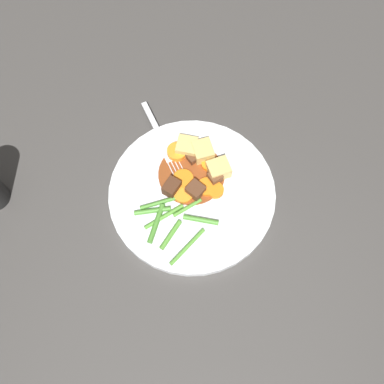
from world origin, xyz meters
The scene contains 25 objects.
ground_plane centered at (0.00, 0.00, 0.00)m, with size 3.00×3.00×0.00m, color #423F3D.
dinner_plate centered at (0.00, 0.00, 0.01)m, with size 0.28×0.28×0.01m, color white.
stew_sauce centered at (0.03, 0.01, 0.01)m, with size 0.12×0.12×0.00m, color brown.
carrot_slice_0 centered at (0.01, -0.04, 0.02)m, with size 0.03×0.03×0.01m, color orange.
carrot_slice_1 centered at (0.01, -0.02, 0.02)m, with size 0.03×0.03×0.01m, color orange.
carrot_slice_2 centered at (0.06, 0.04, 0.02)m, with size 0.03×0.03×0.01m, color orange.
carrot_slice_3 centered at (0.05, -0.02, 0.02)m, with size 0.02×0.02×0.01m, color orange.
carrot_slice_4 centered at (-0.01, 0.01, 0.02)m, with size 0.03×0.03×0.01m, color orange.
carrot_slice_5 centered at (0.02, 0.02, 0.02)m, with size 0.04×0.04×0.01m, color orange.
potato_chunk_0 centered at (0.07, 0.00, 0.03)m, with size 0.04×0.03×0.03m, color #DBBC6B.
potato_chunk_1 centered at (0.05, -0.03, 0.03)m, with size 0.04×0.03×0.02m, color #DBBC6B.
potato_chunk_2 centered at (0.08, 0.03, 0.03)m, with size 0.03×0.03×0.02m, color #DBBC6B.
meat_chunk_0 centered at (0.06, 0.01, 0.02)m, with size 0.02×0.02×0.02m, color #56331E.
meat_chunk_1 centered at (0.03, -0.03, 0.02)m, with size 0.02×0.02×0.02m, color brown.
meat_chunk_2 centered at (-0.01, 0.03, 0.03)m, with size 0.02×0.03×0.02m, color #4C2B19.
meat_chunk_3 centered at (0.00, -0.01, 0.02)m, with size 0.03×0.03×0.02m, color #56331E.
green_bean_0 centered at (-0.05, -0.03, 0.02)m, with size 0.01×0.01×0.06m, color #4C8E33.
green_bean_1 centered at (-0.03, 0.00, 0.02)m, with size 0.01×0.01×0.05m, color #599E38.
green_bean_2 centered at (-0.06, 0.03, 0.02)m, with size 0.01×0.01×0.07m, color #599E38.
green_bean_3 centered at (-0.05, 0.05, 0.02)m, with size 0.01×0.01×0.06m, color #4C8E33.
green_bean_4 centered at (-0.07, 0.04, 0.02)m, with size 0.01×0.01×0.07m, color #4C8E33.
green_bean_5 centered at (-0.08, 0.01, 0.02)m, with size 0.01×0.01×0.06m, color #599E38.
green_bean_6 centered at (-0.03, 0.05, 0.02)m, with size 0.01×0.01×0.07m, color #4C8E33.
green_bean_7 centered at (-0.10, -0.02, 0.02)m, with size 0.01×0.01×0.08m, color #599E38.
fork centered at (0.08, 0.07, 0.02)m, with size 0.15×0.12×0.00m.
Camera 1 is at (-0.30, -0.08, 0.74)m, focal length 43.66 mm.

